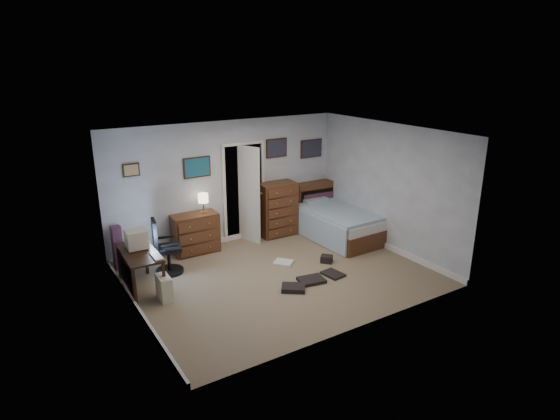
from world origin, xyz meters
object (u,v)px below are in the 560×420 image
Objects in this scene: bed at (335,223)px; office_chair at (165,253)px; low_dresser at (195,233)px; tall_dresser at (277,209)px; computer_desk at (135,261)px.

office_chair is at bearing 175.65° from bed.
low_dresser is 0.76× the size of tall_dresser.
bed is (0.96, -0.78, -0.26)m from tall_dresser.
computer_desk is at bearing -161.37° from tall_dresser.
computer_desk is 1.32× the size of low_dresser.
tall_dresser is 0.55× the size of bed.
computer_desk is 0.73m from office_chair.
low_dresser is at bearing 162.82° from bed.
tall_dresser reaches higher than computer_desk.
computer_desk is at bearing -143.29° from low_dresser.
office_chair reaches higher than bed.
tall_dresser is (3.31, 0.95, 0.07)m from computer_desk.
office_chair is at bearing -165.12° from tall_dresser.
low_dresser is at bearing 35.92° from computer_desk.
tall_dresser is at bearing 139.62° from bed.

